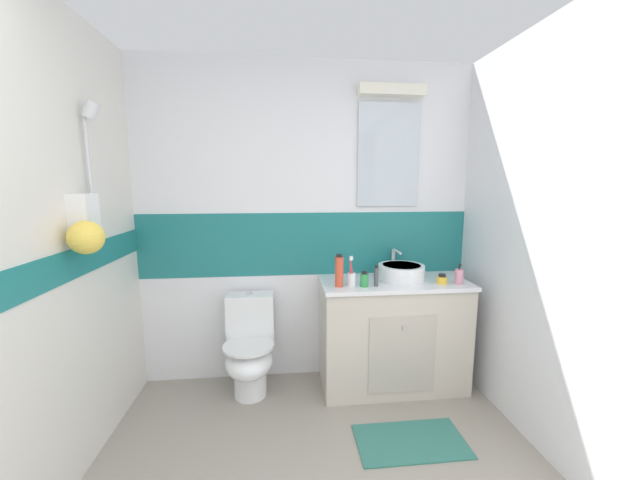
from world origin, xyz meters
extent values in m
cube|color=white|center=(0.00, 2.45, 0.42)|extent=(3.20, 0.10, 0.85)
cube|color=#1E7272|center=(0.00, 2.45, 1.10)|extent=(3.20, 0.10, 0.50)
cube|color=white|center=(0.00, 2.45, 1.93)|extent=(3.20, 0.10, 1.15)
cube|color=silver|center=(0.64, 2.39, 1.80)|extent=(0.49, 0.02, 0.79)
cube|color=white|center=(0.64, 2.35, 2.27)|extent=(0.51, 0.10, 0.08)
cube|color=silver|center=(-1.35, 1.20, 1.25)|extent=(0.10, 3.48, 2.50)
cube|color=#1E7272|center=(-1.30, 1.20, 1.16)|extent=(0.01, 3.48, 0.16)
cube|color=white|center=(-1.25, 1.63, 1.39)|extent=(0.10, 0.14, 0.26)
cylinder|color=silver|center=(-1.27, 1.77, 1.69)|extent=(0.02, 0.02, 0.58)
cylinder|color=silver|center=(-1.23, 1.77, 1.98)|extent=(0.10, 0.07, 0.11)
sphere|color=#F2CC4C|center=(-1.19, 1.52, 1.30)|extent=(0.17, 0.17, 0.17)
cube|color=white|center=(1.35, 1.20, 1.25)|extent=(0.10, 3.48, 2.50)
cube|color=beige|center=(0.64, 2.16, 0.41)|extent=(1.09, 0.49, 0.82)
cube|color=white|center=(0.64, 2.15, 0.83)|extent=(1.11, 0.51, 0.03)
cube|color=#B6AD9F|center=(0.64, 1.91, 0.37)|extent=(0.49, 0.01, 0.57)
cylinder|color=silver|center=(0.64, 1.89, 0.57)|extent=(0.02, 0.02, 0.03)
cylinder|color=white|center=(0.70, 2.16, 0.91)|extent=(0.35, 0.35, 0.12)
cylinder|color=#AFB1BA|center=(0.70, 2.16, 0.96)|extent=(0.29, 0.29, 0.01)
cylinder|color=silver|center=(0.70, 2.37, 0.95)|extent=(0.03, 0.03, 0.20)
cylinder|color=silver|center=(0.70, 2.27, 1.05)|extent=(0.02, 0.16, 0.02)
cylinder|color=white|center=(-0.45, 2.12, 0.09)|extent=(0.24, 0.24, 0.18)
ellipsoid|color=white|center=(-0.45, 2.08, 0.29)|extent=(0.34, 0.42, 0.22)
cylinder|color=white|center=(-0.45, 2.08, 0.41)|extent=(0.37, 0.37, 0.02)
cube|color=white|center=(-0.45, 2.29, 0.57)|extent=(0.36, 0.17, 0.33)
cylinder|color=silver|center=(-0.45, 2.29, 0.74)|extent=(0.04, 0.04, 0.02)
cylinder|color=white|center=(0.29, 2.04, 0.90)|extent=(0.06, 0.06, 0.09)
cylinder|color=#D83F4C|center=(0.29, 2.05, 0.97)|extent=(0.04, 0.03, 0.17)
cube|color=white|center=(0.29, 2.05, 1.05)|extent=(0.02, 0.02, 0.03)
cylinder|color=#D83F4C|center=(0.28, 2.04, 0.97)|extent=(0.01, 0.02, 0.17)
cube|color=white|center=(0.28, 2.04, 1.05)|extent=(0.01, 0.02, 0.03)
cylinder|color=#D83F4C|center=(0.28, 2.04, 0.97)|extent=(0.02, 0.03, 0.17)
cube|color=white|center=(0.28, 2.04, 1.05)|extent=(0.01, 0.02, 0.03)
cylinder|color=pink|center=(1.08, 2.01, 0.90)|extent=(0.06, 0.06, 0.11)
cylinder|color=#262626|center=(1.08, 2.01, 0.98)|extent=(0.01, 0.01, 0.04)
cylinder|color=#262626|center=(1.08, 2.00, 1.00)|extent=(0.01, 0.02, 0.01)
cylinder|color=green|center=(0.38, 2.02, 0.90)|extent=(0.06, 0.06, 0.09)
cylinder|color=black|center=(0.38, 2.02, 0.95)|extent=(0.04, 0.04, 0.02)
cylinder|color=#4C4C51|center=(0.47, 2.02, 0.92)|extent=(0.03, 0.03, 0.13)
cylinder|color=black|center=(0.47, 2.02, 0.99)|extent=(0.02, 0.02, 0.02)
cylinder|color=yellow|center=(0.97, 2.04, 0.88)|extent=(0.07, 0.07, 0.05)
cylinder|color=black|center=(0.97, 2.04, 0.91)|extent=(0.05, 0.05, 0.02)
cylinder|color=#D84C33|center=(0.20, 2.04, 0.96)|extent=(0.06, 0.06, 0.22)
cylinder|color=black|center=(0.20, 2.04, 1.08)|extent=(0.04, 0.04, 0.02)
cube|color=#337266|center=(0.57, 1.51, 0.01)|extent=(0.67, 0.36, 0.01)
camera|label=1|loc=(-0.20, -0.40, 1.58)|focal=20.04mm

